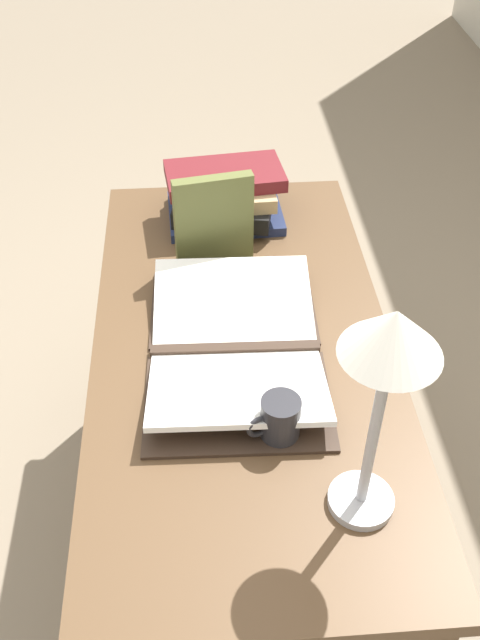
% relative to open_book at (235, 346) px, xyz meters
% --- Properties ---
extents(ground_plane, '(12.00, 12.00, 0.00)m').
position_rel_open_book_xyz_m(ground_plane, '(-0.03, 0.02, -0.74)').
color(ground_plane, gray).
extents(reading_desk, '(1.27, 0.63, 0.72)m').
position_rel_open_book_xyz_m(reading_desk, '(-0.03, 0.02, -0.13)').
color(reading_desk, brown).
rests_on(reading_desk, ground_plane).
extents(open_book, '(0.55, 0.38, 0.06)m').
position_rel_open_book_xyz_m(open_book, '(0.00, 0.00, 0.00)').
color(open_book, '#38281E').
rests_on(open_book, reading_desk).
extents(book_stack_tall, '(0.26, 0.31, 0.14)m').
position_rel_open_book_xyz_m(book_stack_tall, '(-0.51, 0.01, 0.05)').
color(book_stack_tall, '#1E284C').
rests_on(book_stack_tall, reading_desk).
extents(book_standing_upright, '(0.06, 0.19, 0.23)m').
position_rel_open_book_xyz_m(book_standing_upright, '(-0.33, -0.03, 0.09)').
color(book_standing_upright, brown).
rests_on(book_standing_upright, reading_desk).
extents(reading_lamp, '(0.15, 0.15, 0.43)m').
position_rel_open_book_xyz_m(reading_lamp, '(0.38, 0.19, 0.32)').
color(reading_lamp, '#ADADB2').
rests_on(reading_lamp, reading_desk).
extents(coffee_mug, '(0.07, 0.10, 0.09)m').
position_rel_open_book_xyz_m(coffee_mug, '(0.22, 0.06, 0.03)').
color(coffee_mug, '#28282D').
rests_on(coffee_mug, reading_desk).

